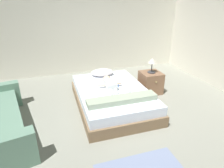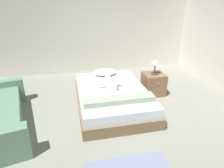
# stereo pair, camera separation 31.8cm
# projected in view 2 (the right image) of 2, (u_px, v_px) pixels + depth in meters

# --- Properties ---
(ground_plane) EXTENTS (8.00, 8.00, 0.00)m
(ground_plane) POSITION_uv_depth(u_px,v_px,m) (112.00, 126.00, 3.44)
(ground_plane) COLOR gray
(wall_behind_bed) EXTENTS (8.00, 0.12, 2.83)m
(wall_behind_bed) POSITION_uv_depth(u_px,v_px,m) (89.00, 24.00, 5.57)
(wall_behind_bed) COLOR silver
(wall_behind_bed) RESTS_ON ground_plane
(bed) EXTENTS (1.40, 2.07, 0.39)m
(bed) POSITION_uv_depth(u_px,v_px,m) (112.00, 97.00, 4.06)
(bed) COLOR brown
(bed) RESTS_ON ground_plane
(pillow) EXTENTS (0.53, 0.36, 0.15)m
(pillow) POSITION_uv_depth(u_px,v_px,m) (105.00, 72.00, 4.65)
(pillow) COLOR white
(pillow) RESTS_ON bed
(baby) EXTENTS (0.48, 0.68, 0.18)m
(baby) POSITION_uv_depth(u_px,v_px,m) (110.00, 84.00, 4.02)
(baby) COLOR white
(baby) RESTS_ON bed
(toothbrush) EXTENTS (0.05, 0.15, 0.02)m
(toothbrush) POSITION_uv_depth(u_px,v_px,m) (119.00, 86.00, 4.09)
(toothbrush) COLOR blue
(toothbrush) RESTS_ON bed
(nightstand) EXTENTS (0.46, 0.49, 0.50)m
(nightstand) POSITION_uv_depth(u_px,v_px,m) (153.00, 84.00, 4.54)
(nightstand) COLOR brown
(nightstand) RESTS_ON ground_plane
(lamp) EXTENTS (0.19, 0.19, 0.35)m
(lamp) POSITION_uv_depth(u_px,v_px,m) (155.00, 63.00, 4.34)
(lamp) COLOR #333338
(lamp) RESTS_ON nightstand
(blanket) EXTENTS (1.26, 0.25, 0.10)m
(blanket) POSITION_uv_depth(u_px,v_px,m) (119.00, 100.00, 3.43)
(blanket) COLOR #99A88F
(blanket) RESTS_ON bed
(baby_bottle) EXTENTS (0.09, 0.12, 0.07)m
(baby_bottle) POSITION_uv_depth(u_px,v_px,m) (127.00, 91.00, 3.81)
(baby_bottle) COLOR white
(baby_bottle) RESTS_ON bed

